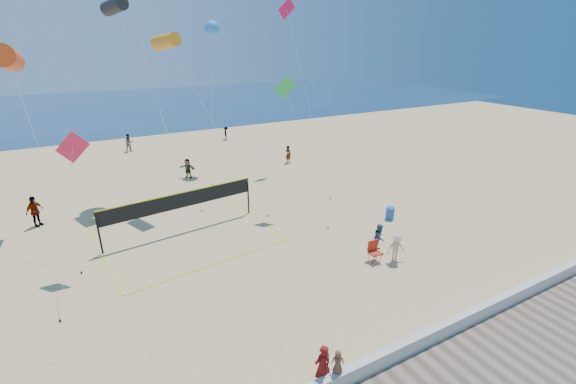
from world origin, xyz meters
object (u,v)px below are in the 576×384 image
camp_chair (374,250)px  volleyball_net (181,205)px  woman (323,366)px  trash_barrel (390,213)px

camp_chair → volleyball_net: (-7.72, 7.97, 1.05)m
woman → trash_barrel: woman is taller
woman → camp_chair: (6.56, 5.21, -0.20)m
camp_chair → trash_barrel: 5.38m
camp_chair → woman: bearing=-138.9°
camp_chair → volleyball_net: volleyball_net is taller
woman → trash_barrel: size_ratio=2.12×
camp_chair → volleyball_net: size_ratio=0.12×
trash_barrel → volleyball_net: bearing=158.9°
woman → camp_chair: bearing=-141.8°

